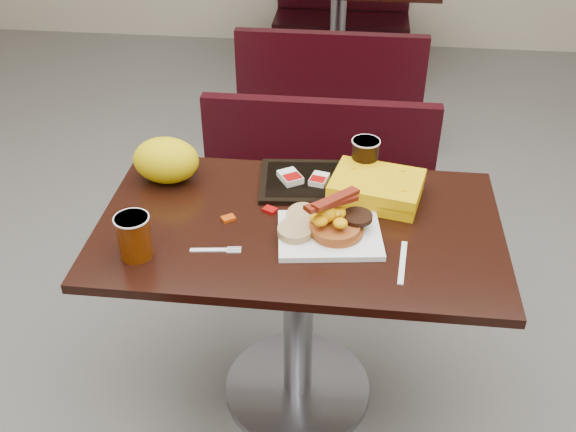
# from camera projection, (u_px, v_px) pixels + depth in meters

# --- Properties ---
(floor) EXTENTS (6.00, 7.00, 0.01)m
(floor) POSITION_uv_depth(u_px,v_px,m) (297.00, 390.00, 2.41)
(floor) COLOR slate
(floor) RESTS_ON ground
(table_near) EXTENTS (1.20, 0.70, 0.75)m
(table_near) POSITION_uv_depth(u_px,v_px,m) (298.00, 315.00, 2.19)
(table_near) COLOR black
(table_near) RESTS_ON floor
(bench_near_n) EXTENTS (1.00, 0.46, 0.72)m
(bench_near_n) POSITION_uv_depth(u_px,v_px,m) (315.00, 201.00, 2.77)
(bench_near_n) COLOR black
(bench_near_n) RESTS_ON floor
(table_far) EXTENTS (1.20, 0.70, 0.75)m
(table_far) POSITION_uv_depth(u_px,v_px,m) (337.00, 37.00, 4.30)
(table_far) COLOR black
(table_far) RESTS_ON floor
(bench_far_s) EXTENTS (1.00, 0.46, 0.72)m
(bench_far_s) POSITION_uv_depth(u_px,v_px,m) (331.00, 83.00, 3.74)
(bench_far_s) COLOR black
(bench_far_s) RESTS_ON floor
(bench_far_n) EXTENTS (1.00, 0.46, 0.72)m
(bench_far_n) POSITION_uv_depth(u_px,v_px,m) (342.00, 5.00, 4.88)
(bench_far_n) COLOR black
(bench_far_n) RESTS_ON floor
(platter) EXTENTS (0.32, 0.27, 0.02)m
(platter) POSITION_uv_depth(u_px,v_px,m) (329.00, 235.00, 1.91)
(platter) COLOR white
(platter) RESTS_ON table_near
(pancake_stack) EXTENTS (0.15, 0.15, 0.03)m
(pancake_stack) POSITION_uv_depth(u_px,v_px,m) (337.00, 228.00, 1.90)
(pancake_stack) COLOR #A54C1B
(pancake_stack) RESTS_ON platter
(sausage_patty) EXTENTS (0.09, 0.09, 0.01)m
(sausage_patty) POSITION_uv_depth(u_px,v_px,m) (357.00, 217.00, 1.91)
(sausage_patty) COLOR black
(sausage_patty) RESTS_ON pancake_stack
(scrambled_eggs) EXTENTS (0.11, 0.09, 0.05)m
(scrambled_eggs) POSITION_uv_depth(u_px,v_px,m) (326.00, 215.00, 1.88)
(scrambled_eggs) COLOR #ECB904
(scrambled_eggs) RESTS_ON pancake_stack
(bacon_strips) EXTENTS (0.19, 0.18, 0.01)m
(bacon_strips) POSITION_uv_depth(u_px,v_px,m) (331.00, 202.00, 1.87)
(bacon_strips) COLOR #481205
(bacon_strips) RESTS_ON scrambled_eggs
(muffin_bottom) EXTENTS (0.13, 0.13, 0.02)m
(muffin_bottom) POSITION_uv_depth(u_px,v_px,m) (295.00, 231.00, 1.90)
(muffin_bottom) COLOR tan
(muffin_bottom) RESTS_ON platter
(muffin_top) EXTENTS (0.11, 0.11, 0.05)m
(muffin_top) POSITION_uv_depth(u_px,v_px,m) (302.00, 217.00, 1.93)
(muffin_top) COLOR tan
(muffin_top) RESTS_ON platter
(coffee_cup_near) EXTENTS (0.12, 0.12, 0.13)m
(coffee_cup_near) POSITION_uv_depth(u_px,v_px,m) (134.00, 237.00, 1.82)
(coffee_cup_near) COLOR #7D2A04
(coffee_cup_near) RESTS_ON table_near
(fork) EXTENTS (0.15, 0.04, 0.00)m
(fork) POSITION_uv_depth(u_px,v_px,m) (208.00, 250.00, 1.87)
(fork) COLOR white
(fork) RESTS_ON table_near
(knife) EXTENTS (0.03, 0.19, 0.00)m
(knife) POSITION_uv_depth(u_px,v_px,m) (402.00, 262.00, 1.82)
(knife) COLOR white
(knife) RESTS_ON table_near
(condiment_syrup) EXTENTS (0.05, 0.05, 0.01)m
(condiment_syrup) POSITION_uv_depth(u_px,v_px,m) (228.00, 218.00, 1.99)
(condiment_syrup) COLOR #B13807
(condiment_syrup) RESTS_ON table_near
(condiment_ketchup) EXTENTS (0.05, 0.05, 0.01)m
(condiment_ketchup) POSITION_uv_depth(u_px,v_px,m) (270.00, 210.00, 2.03)
(condiment_ketchup) COLOR #8C0504
(condiment_ketchup) RESTS_ON table_near
(tray) EXTENTS (0.38, 0.29, 0.02)m
(tray) POSITION_uv_depth(u_px,v_px,m) (316.00, 182.00, 2.15)
(tray) COLOR black
(tray) RESTS_ON table_near
(hashbrown_sleeve_left) EXTENTS (0.09, 0.10, 0.02)m
(hashbrown_sleeve_left) POSITION_uv_depth(u_px,v_px,m) (290.00, 177.00, 2.14)
(hashbrown_sleeve_left) COLOR silver
(hashbrown_sleeve_left) RESTS_ON tray
(hashbrown_sleeve_right) EXTENTS (0.07, 0.08, 0.02)m
(hashbrown_sleeve_right) POSITION_uv_depth(u_px,v_px,m) (319.00, 179.00, 2.13)
(hashbrown_sleeve_right) COLOR silver
(hashbrown_sleeve_right) RESTS_ON tray
(coffee_cup_far) EXTENTS (0.11, 0.11, 0.12)m
(coffee_cup_far) POSITION_uv_depth(u_px,v_px,m) (365.00, 157.00, 2.15)
(coffee_cup_far) COLOR black
(coffee_cup_far) RESTS_ON tray
(clamshell) EXTENTS (0.31, 0.26, 0.07)m
(clamshell) POSITION_uv_depth(u_px,v_px,m) (377.00, 188.00, 2.07)
(clamshell) COLOR #E5AA03
(clamshell) RESTS_ON table_near
(paper_bag) EXTENTS (0.26, 0.23, 0.15)m
(paper_bag) POSITION_uv_depth(u_px,v_px,m) (166.00, 160.00, 2.13)
(paper_bag) COLOR yellow
(paper_bag) RESTS_ON table_near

